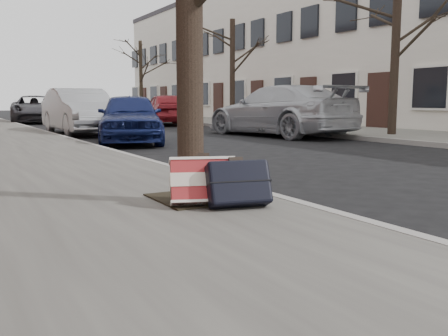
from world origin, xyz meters
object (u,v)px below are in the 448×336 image
suitcase_red (203,182)px  car_near_mid (80,111)px  suitcase_navy (238,183)px  car_near_front (130,118)px

suitcase_red → car_near_mid: (1.95, 12.48, 0.40)m
suitcase_navy → car_near_mid: bearing=95.4°
suitcase_red → suitcase_navy: same height
car_near_mid → car_near_front: bearing=-87.9°
suitcase_red → car_near_mid: car_near_mid is taller
suitcase_navy → car_near_front: bearing=90.3°
suitcase_red → suitcase_navy: size_ratio=1.02×
suitcase_navy → car_near_front: size_ratio=0.15×
suitcase_red → car_near_front: (2.18, 8.31, 0.31)m
car_near_front → car_near_mid: bearing=110.9°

